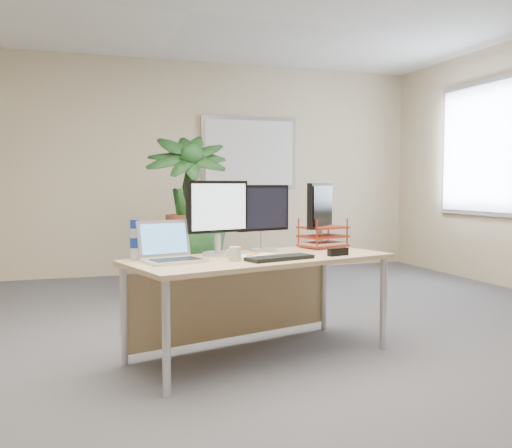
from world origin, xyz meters
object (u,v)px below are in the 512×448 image
object	(u,v)px
laptop	(170,251)
desk	(252,276)
floor_plant	(186,223)
monitor_left	(218,213)
monitor_right	(263,213)

from	to	relation	value
laptop	desk	bearing A→B (deg)	11.68
laptop	floor_plant	bearing A→B (deg)	76.30
floor_plant	laptop	world-z (taller)	floor_plant
monitor_left	monitor_right	distance (m)	0.39
monitor_right	laptop	world-z (taller)	monitor_right
monitor_left	desk	bearing A→B (deg)	-19.72
monitor_left	floor_plant	bearing A→B (deg)	84.96
desk	floor_plant	world-z (taller)	floor_plant
monitor_right	floor_plant	bearing A→B (deg)	96.02
floor_plant	monitor_right	bearing A→B (deg)	-83.98
floor_plant	laptop	xyz separation A→B (m)	(-0.53, -2.16, -0.02)
laptop	monitor_left	bearing A→B (deg)	28.95
floor_plant	laptop	size ratio (longest dim) A/B	3.63
floor_plant	monitor_right	size ratio (longest dim) A/B	3.20
monitor_right	laptop	distance (m)	0.82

